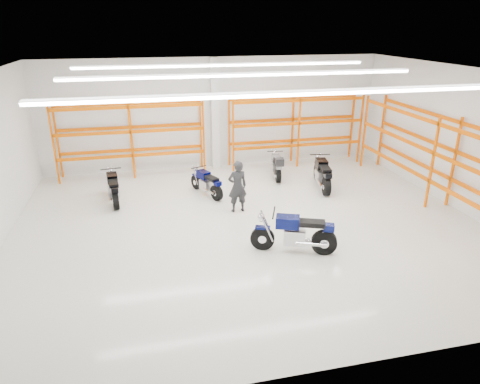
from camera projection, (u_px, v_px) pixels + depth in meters
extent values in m
plane|color=beige|center=(249.00, 225.00, 13.05)|extent=(14.00, 14.00, 0.00)
cube|color=white|center=(214.00, 113.00, 17.66)|extent=(14.00, 0.02, 4.50)
cube|color=white|center=(340.00, 259.00, 6.78)|extent=(14.00, 0.02, 4.50)
cube|color=white|center=(461.00, 140.00, 13.66)|extent=(0.02, 12.00, 4.50)
cube|color=white|center=(250.00, 73.00, 11.39)|extent=(14.00, 12.00, 0.02)
cube|color=white|center=(286.00, 94.00, 8.71)|extent=(10.00, 0.22, 0.10)
cube|color=white|center=(246.00, 75.00, 11.88)|extent=(10.00, 0.22, 0.10)
cube|color=white|center=(225.00, 65.00, 14.60)|extent=(10.00, 0.22, 0.10)
cylinder|color=black|center=(262.00, 238.00, 11.52)|extent=(0.66, 0.36, 0.66)
cylinder|color=black|center=(324.00, 242.00, 11.30)|extent=(0.70, 0.43, 0.68)
cylinder|color=silver|center=(262.00, 238.00, 11.52)|extent=(0.26, 0.22, 0.22)
cylinder|color=silver|center=(324.00, 242.00, 11.30)|extent=(0.30, 0.29, 0.24)
cube|color=#080D3C|center=(263.00, 228.00, 11.40)|extent=(0.43, 0.30, 0.07)
cube|color=#B7B7BC|center=(294.00, 236.00, 11.36)|extent=(0.67, 0.57, 0.42)
cube|color=#A5A5AA|center=(310.00, 241.00, 11.34)|extent=(0.76, 0.40, 0.09)
cube|color=#080D3C|center=(288.00, 222.00, 11.23)|extent=(0.71, 0.57, 0.31)
cube|color=black|center=(311.00, 223.00, 11.15)|extent=(0.79, 0.57, 0.13)
cube|color=#080D3C|center=(329.00, 227.00, 11.12)|extent=(0.35, 0.33, 0.17)
cylinder|color=black|center=(274.00, 213.00, 11.19)|extent=(0.31, 0.73, 0.04)
sphere|color=silver|center=(261.00, 218.00, 11.30)|extent=(0.21, 0.21, 0.21)
cylinder|color=silver|center=(312.00, 244.00, 11.18)|extent=(0.80, 0.39, 0.10)
cylinder|color=black|center=(112.00, 186.00, 15.34)|extent=(0.19, 0.61, 0.60)
cylinder|color=black|center=(116.00, 201.00, 14.02)|extent=(0.25, 0.64, 0.62)
cylinder|color=silver|center=(112.00, 186.00, 15.34)|extent=(0.16, 0.21, 0.20)
cylinder|color=silver|center=(116.00, 201.00, 14.02)|extent=(0.22, 0.24, 0.22)
cube|color=black|center=(111.00, 178.00, 15.23)|extent=(0.19, 0.37, 0.06)
cube|color=#B7B7BC|center=(114.00, 190.00, 14.61)|extent=(0.42, 0.56, 0.38)
cube|color=#A5A5AA|center=(115.00, 197.00, 14.32)|extent=(0.20, 0.71, 0.08)
cube|color=black|center=(112.00, 178.00, 14.63)|extent=(0.40, 0.60, 0.28)
cube|color=black|center=(113.00, 183.00, 14.14)|extent=(0.38, 0.69, 0.12)
cube|color=black|center=(115.00, 190.00, 13.80)|extent=(0.25, 0.28, 0.16)
cylinder|color=black|center=(111.00, 169.00, 14.84)|extent=(0.70, 0.12, 0.04)
sphere|color=silver|center=(111.00, 171.00, 15.17)|extent=(0.19, 0.19, 0.19)
cylinder|color=silver|center=(110.00, 198.00, 14.23)|extent=(0.18, 0.75, 0.09)
cylinder|color=black|center=(196.00, 182.00, 15.75)|extent=(0.32, 0.54, 0.54)
cylinder|color=black|center=(217.00, 193.00, 14.75)|extent=(0.38, 0.58, 0.56)
cylinder|color=silver|center=(196.00, 182.00, 15.75)|extent=(0.19, 0.22, 0.18)
cylinder|color=silver|center=(217.00, 193.00, 14.75)|extent=(0.25, 0.25, 0.20)
cube|color=#02053D|center=(196.00, 175.00, 15.65)|extent=(0.26, 0.35, 0.05)
cube|color=#B7B7BC|center=(206.00, 185.00, 15.19)|extent=(0.49, 0.56, 0.34)
cube|color=#A5A5AA|center=(212.00, 190.00, 14.97)|extent=(0.36, 0.62, 0.07)
cube|color=#02053D|center=(204.00, 174.00, 15.18)|extent=(0.49, 0.59, 0.25)
cube|color=black|center=(211.00, 178.00, 14.81)|extent=(0.49, 0.65, 0.11)
cube|color=#02053D|center=(218.00, 183.00, 14.56)|extent=(0.28, 0.30, 0.14)
cylinder|color=black|center=(199.00, 167.00, 15.34)|extent=(0.59, 0.29, 0.03)
sphere|color=silver|center=(195.00, 169.00, 15.59)|extent=(0.17, 0.17, 0.17)
cylinder|color=silver|center=(209.00, 191.00, 14.86)|extent=(0.35, 0.65, 0.08)
cylinder|color=black|center=(274.00, 165.00, 17.66)|extent=(0.20, 0.55, 0.54)
cylinder|color=black|center=(278.00, 176.00, 16.40)|extent=(0.26, 0.58, 0.56)
cylinder|color=silver|center=(274.00, 165.00, 17.66)|extent=(0.16, 0.20, 0.18)
cylinder|color=silver|center=(278.00, 176.00, 16.40)|extent=(0.21, 0.23, 0.20)
cube|color=gray|center=(274.00, 159.00, 17.56)|extent=(0.19, 0.34, 0.05)
cube|color=#B7B7BC|center=(276.00, 168.00, 16.96)|extent=(0.40, 0.52, 0.34)
cube|color=#A5A5AA|center=(277.00, 173.00, 16.68)|extent=(0.21, 0.64, 0.07)
cube|color=gray|center=(276.00, 158.00, 16.99)|extent=(0.39, 0.55, 0.25)
cube|color=black|center=(278.00, 162.00, 16.52)|extent=(0.37, 0.64, 0.11)
cube|color=gray|center=(279.00, 167.00, 16.19)|extent=(0.24, 0.27, 0.15)
cylinder|color=black|center=(275.00, 151.00, 17.20)|extent=(0.63, 0.14, 0.03)
sphere|color=silver|center=(274.00, 153.00, 17.51)|extent=(0.17, 0.17, 0.17)
cylinder|color=silver|center=(274.00, 173.00, 16.64)|extent=(0.20, 0.68, 0.08)
cube|color=black|center=(280.00, 162.00, 16.00)|extent=(0.36, 0.39, 0.27)
cylinder|color=black|center=(317.00, 172.00, 16.68)|extent=(0.25, 0.67, 0.65)
cylinder|color=black|center=(326.00, 186.00, 15.16)|extent=(0.32, 0.70, 0.68)
cylinder|color=silver|center=(317.00, 172.00, 16.68)|extent=(0.19, 0.24, 0.22)
cylinder|color=silver|center=(326.00, 186.00, 15.16)|extent=(0.26, 0.28, 0.24)
cube|color=black|center=(318.00, 164.00, 16.56)|extent=(0.23, 0.42, 0.07)
cube|color=#B7B7BC|center=(322.00, 176.00, 15.84)|extent=(0.49, 0.63, 0.41)
cube|color=#A5A5AA|center=(324.00, 182.00, 15.50)|extent=(0.27, 0.77, 0.09)
cube|color=black|center=(322.00, 164.00, 15.87)|extent=(0.48, 0.67, 0.30)
cube|color=black|center=(325.00, 169.00, 15.30)|extent=(0.45, 0.77, 0.13)
cube|color=black|center=(328.00, 175.00, 14.91)|extent=(0.29, 0.32, 0.17)
cylinder|color=black|center=(320.00, 155.00, 16.12)|extent=(0.76, 0.18, 0.04)
sphere|color=silver|center=(318.00, 156.00, 16.49)|extent=(0.21, 0.21, 0.21)
cylinder|color=silver|center=(320.00, 183.00, 15.45)|extent=(0.25, 0.82, 0.10)
imported|color=black|center=(237.00, 187.00, 13.69)|extent=(0.66, 0.46, 1.72)
cube|color=white|center=(215.00, 114.00, 17.49)|extent=(0.32, 0.32, 4.50)
cube|color=#E06400|center=(57.00, 140.00, 16.55)|extent=(0.07, 0.07, 3.00)
cube|color=#E06400|center=(54.00, 146.00, 15.82)|extent=(0.07, 0.07, 3.00)
cube|color=#E06400|center=(131.00, 136.00, 17.12)|extent=(0.07, 0.07, 3.00)
cube|color=#E06400|center=(131.00, 141.00, 16.40)|extent=(0.07, 0.07, 3.00)
cube|color=#E06400|center=(201.00, 133.00, 17.70)|extent=(0.07, 0.07, 3.00)
cube|color=#E06400|center=(204.00, 137.00, 16.97)|extent=(0.07, 0.07, 3.00)
cube|color=#E06400|center=(133.00, 150.00, 17.33)|extent=(5.60, 0.07, 0.12)
cube|color=#E06400|center=(133.00, 155.00, 16.61)|extent=(5.60, 0.07, 0.12)
cube|color=#E06400|center=(131.00, 127.00, 16.98)|extent=(5.60, 0.07, 0.12)
cube|color=#E06400|center=(130.00, 132.00, 16.26)|extent=(5.60, 0.07, 0.12)
cube|color=#E06400|center=(128.00, 103.00, 16.64)|extent=(5.60, 0.07, 0.12)
cube|color=#E06400|center=(128.00, 107.00, 15.91)|extent=(5.60, 0.07, 0.12)
cube|color=#E06400|center=(229.00, 131.00, 17.95)|extent=(0.07, 0.07, 3.00)
cube|color=#E06400|center=(233.00, 136.00, 17.22)|extent=(0.07, 0.07, 3.00)
cube|color=#E06400|center=(292.00, 128.00, 18.52)|extent=(0.07, 0.07, 3.00)
cube|color=#E06400|center=(299.00, 132.00, 17.80)|extent=(0.07, 0.07, 3.00)
cube|color=#E06400|center=(352.00, 125.00, 19.10)|extent=(0.07, 0.07, 3.00)
cube|color=#E06400|center=(360.00, 129.00, 18.38)|extent=(0.07, 0.07, 3.00)
cube|color=#E06400|center=(292.00, 140.00, 18.73)|extent=(5.60, 0.07, 0.12)
cube|color=#E06400|center=(298.00, 145.00, 18.01)|extent=(5.60, 0.07, 0.12)
cube|color=#E06400|center=(293.00, 119.00, 18.39)|extent=(5.60, 0.07, 0.12)
cube|color=#E06400|center=(299.00, 123.00, 17.66)|extent=(5.60, 0.07, 0.12)
cube|color=#E06400|center=(294.00, 97.00, 18.04)|extent=(5.60, 0.07, 0.12)
cube|color=#E06400|center=(300.00, 100.00, 17.31)|extent=(5.60, 0.07, 0.12)
cube|color=#E06400|center=(454.00, 163.00, 13.91)|extent=(0.07, 0.07, 3.00)
cube|color=#E06400|center=(432.00, 164.00, 13.75)|extent=(0.07, 0.07, 3.00)
cube|color=#E06400|center=(382.00, 131.00, 17.99)|extent=(0.07, 0.07, 3.00)
cube|color=#E06400|center=(364.00, 132.00, 17.83)|extent=(0.07, 0.07, 3.00)
cube|color=#E06400|center=(451.00, 179.00, 14.12)|extent=(0.07, 9.00, 0.12)
cube|color=#E06400|center=(429.00, 181.00, 13.96)|extent=(0.07, 9.00, 0.12)
cube|color=#E06400|center=(456.00, 152.00, 13.77)|extent=(0.07, 9.00, 0.12)
cube|color=#E06400|center=(434.00, 153.00, 13.61)|extent=(0.07, 9.00, 0.12)
cube|color=#E06400|center=(462.00, 123.00, 13.43)|extent=(0.07, 9.00, 0.12)
cube|color=#E06400|center=(439.00, 124.00, 13.26)|extent=(0.07, 9.00, 0.12)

